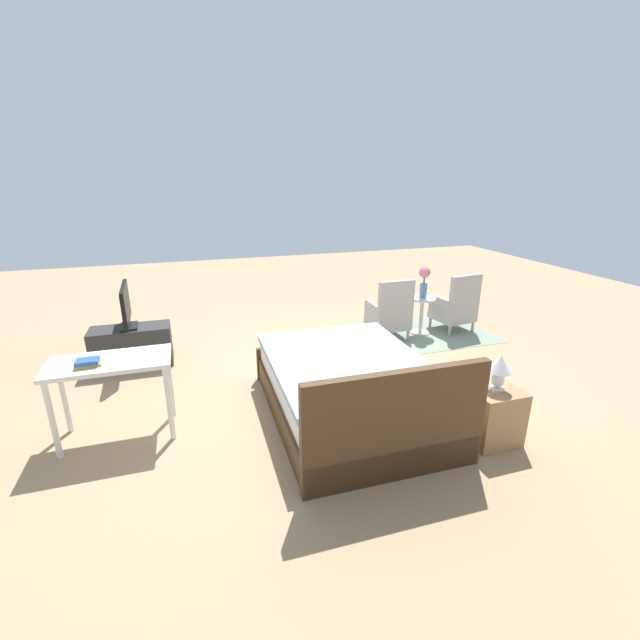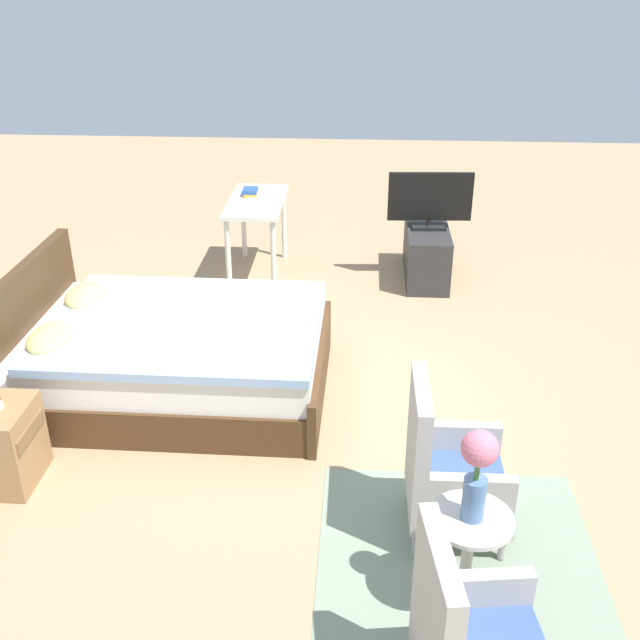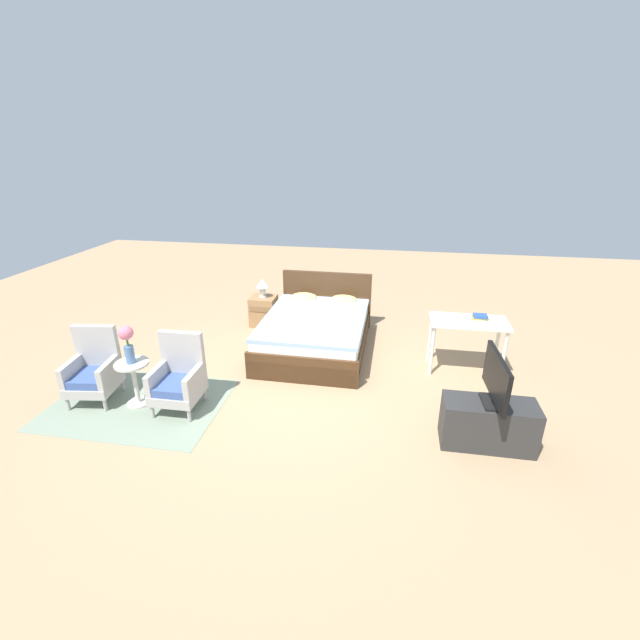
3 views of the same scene
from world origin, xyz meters
The scene contains 11 objects.
ground_plane centered at (0.00, 0.00, 0.00)m, with size 16.00×16.00×0.00m, color #A38460.
floor_rug centered at (-1.88, -0.85, 0.00)m, with size 2.10×1.50×0.01m.
bed centered at (0.04, 1.08, 0.30)m, with size 1.57×2.17×0.96m.
armchair_by_window_right centered at (-1.32, -0.79, 0.38)m, with size 0.55×0.55×0.92m.
side_table centered at (-1.88, -0.84, 0.36)m, with size 0.40×0.40×0.58m.
flower_vase centered at (-1.88, -0.84, 0.87)m, with size 0.17×0.17×0.48m.
nightstand centered at (-1.05, 1.85, 0.26)m, with size 0.44×0.41×0.52m.
tv_stand centered at (2.25, -0.92, 0.26)m, with size 0.96×0.40×0.52m.
tv_flatscreen centered at (2.25, -0.92, 0.80)m, with size 0.22×0.79×0.54m.
vanity_desk centered at (2.22, 0.73, 0.65)m, with size 1.04×0.52×0.77m.
book_stack centered at (2.38, 0.80, 0.80)m, with size 0.22×0.15×0.06m.
Camera 2 is at (-4.60, -0.30, 2.97)m, focal length 42.00 mm.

